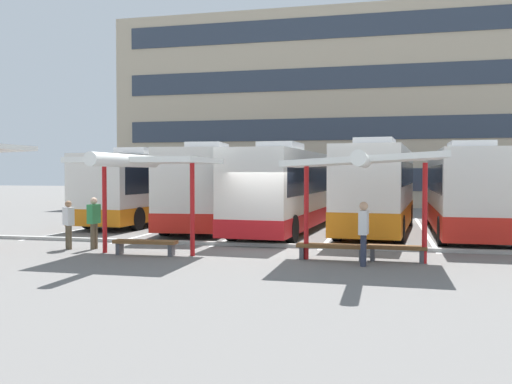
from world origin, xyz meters
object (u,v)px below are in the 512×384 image
(coach_bus_0, at_px, (153,188))
(waiting_passenger_1, at_px, (364,229))
(coach_bus_4, at_px, (466,192))
(coach_bus_2, at_px, (289,190))
(bench_3, at_px, (397,250))
(waiting_shelter_1, at_px, (143,163))
(waiting_passenger_3, at_px, (68,222))
(coach_bus_1, at_px, (214,188))
(bench_1, at_px, (145,244))
(coach_bus_3, at_px, (378,190))
(waiting_passenger_0, at_px, (94,219))
(waiting_shelter_2, at_px, (364,162))
(bench_2, at_px, (332,248))

(coach_bus_0, relative_size, waiting_passenger_1, 6.54)
(coach_bus_4, bearing_deg, coach_bus_0, 171.57)
(coach_bus_2, xyz_separation_m, bench_3, (4.37, -7.70, -1.40))
(coach_bus_4, height_order, waiting_shelter_1, coach_bus_4)
(waiting_passenger_1, distance_m, waiting_passenger_3, 9.51)
(coach_bus_1, relative_size, bench_1, 5.87)
(coach_bus_2, xyz_separation_m, waiting_passenger_3, (-5.95, -7.51, -0.84))
(coach_bus_4, xyz_separation_m, bench_3, (-2.84, -8.00, -1.36))
(coach_bus_2, bearing_deg, coach_bus_4, 2.39)
(coach_bus_1, bearing_deg, bench_3, -47.19)
(bench_3, bearing_deg, waiting_passenger_1, -132.58)
(coach_bus_3, height_order, waiting_passenger_1, coach_bus_3)
(bench_1, height_order, waiting_passenger_1, waiting_passenger_1)
(coach_bus_3, relative_size, coach_bus_4, 0.89)
(coach_bus_1, height_order, waiting_passenger_0, coach_bus_1)
(coach_bus_2, height_order, waiting_shelter_2, coach_bus_2)
(coach_bus_1, bearing_deg, coach_bus_4, -3.64)
(waiting_shelter_1, relative_size, bench_1, 2.50)
(coach_bus_3, height_order, bench_3, coach_bus_3)
(waiting_shelter_1, bearing_deg, bench_3, 4.23)
(coach_bus_1, bearing_deg, waiting_passenger_3, -104.93)
(coach_bus_1, xyz_separation_m, coach_bus_4, (10.90, -0.69, -0.08))
(waiting_shelter_1, relative_size, waiting_passenger_3, 3.12)
(waiting_passenger_0, height_order, waiting_passenger_1, waiting_passenger_1)
(bench_1, bearing_deg, coach_bus_0, 112.43)
(waiting_shelter_1, bearing_deg, coach_bus_4, 39.97)
(coach_bus_1, xyz_separation_m, coach_bus_2, (3.69, -0.99, -0.03))
(waiting_passenger_0, distance_m, waiting_passenger_3, 0.82)
(coach_bus_3, relative_size, waiting_passenger_1, 5.99)
(waiting_shelter_1, distance_m, bench_1, 2.44)
(coach_bus_1, relative_size, waiting_passenger_0, 6.86)
(bench_1, distance_m, waiting_shelter_2, 6.89)
(coach_bus_4, relative_size, bench_1, 5.87)
(coach_bus_4, bearing_deg, waiting_shelter_2, -114.00)
(waiting_passenger_3, bearing_deg, coach_bus_2, 51.58)
(waiting_shelter_2, bearing_deg, waiting_passenger_3, 176.33)
(waiting_shelter_2, relative_size, bench_3, 3.13)
(coach_bus_4, distance_m, waiting_shelter_2, 9.27)
(bench_1, distance_m, waiting_passenger_3, 3.09)
(coach_bus_1, height_order, bench_1, coach_bus_1)
(waiting_shelter_1, height_order, bench_3, waiting_shelter_1)
(bench_1, bearing_deg, waiting_shelter_1, -90.00)
(coach_bus_1, xyz_separation_m, waiting_passenger_1, (7.17, -9.65, -0.78))
(coach_bus_4, distance_m, waiting_shelter_1, 13.35)
(coach_bus_4, bearing_deg, waiting_shelter_1, -140.03)
(coach_bus_0, relative_size, bench_1, 5.68)
(coach_bus_0, xyz_separation_m, bench_3, (11.73, -10.16, -1.37))
(coach_bus_1, bearing_deg, waiting_passenger_1, -53.39)
(bench_2, relative_size, bench_3, 1.22)
(coach_bus_3, bearing_deg, waiting_shelter_2, -91.83)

